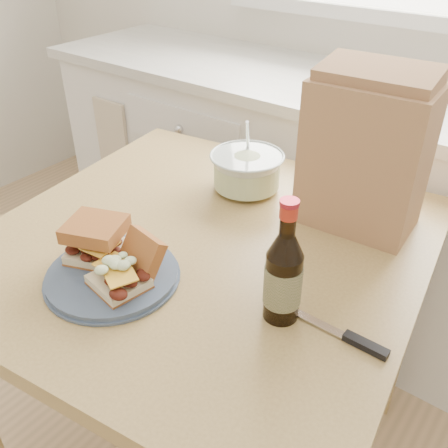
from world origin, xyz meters
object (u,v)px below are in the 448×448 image
Objects in this scene: dining_table at (204,279)px; coleslaw_bowl at (247,172)px; paper_bag at (365,157)px; beer_bottle at (283,276)px; plate at (112,276)px.

dining_table is 5.53× the size of coleslaw_bowl.
beer_bottle is at bearing -89.31° from paper_bag.
plate is (-0.06, -0.23, 0.13)m from dining_table.
beer_bottle is at bearing -28.44° from dining_table.
coleslaw_bowl is (0.00, 0.48, 0.04)m from plate.
plate is 0.48m from coleslaw_bowl.
dining_table is 4.34× the size of beer_bottle.
dining_table is at bearing 162.49° from beer_bottle.
paper_bag is (0.30, 0.51, 0.16)m from plate.
coleslaw_bowl is 0.78× the size of beer_bottle.
coleslaw_bowl is 0.57× the size of paper_bag.
beer_bottle is (0.28, -0.11, 0.21)m from dining_table.
paper_bag reaches higher than beer_bottle.
plate is 0.62m from paper_bag.
dining_table is 0.31m from coleslaw_bowl.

